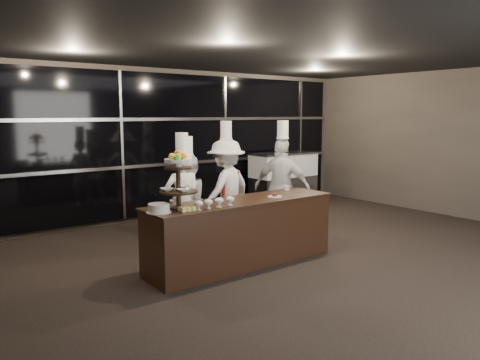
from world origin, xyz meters
TOP-DOWN VIEW (x-y plane):
  - room at (0.00, 0.00)m, footprint 10.00×10.00m
  - window_wall at (0.00, 4.94)m, footprint 8.60×0.10m
  - buffet_counter at (-0.89, 1.60)m, footprint 2.84×0.74m
  - display_stand at (-1.89, 1.60)m, footprint 0.48×0.48m
  - compotes at (-1.50, 1.38)m, footprint 0.59×0.11m
  - layer_cake at (-2.20, 1.55)m, footprint 0.30×0.30m
  - pastry_squares at (-1.87, 1.44)m, footprint 0.20×0.13m
  - small_plate at (-0.37, 1.50)m, footprint 0.20×0.20m
  - chef_cup at (0.20, 1.85)m, footprint 0.08×0.08m
  - display_case at (2.39, 4.30)m, footprint 1.56×0.68m
  - chef_a at (-1.22, 2.66)m, footprint 0.63×0.48m
  - chef_b at (-1.04, 2.81)m, footprint 0.84×0.73m
  - chef_c at (-0.27, 2.83)m, footprint 1.23×0.92m
  - chef_d at (0.60, 2.40)m, footprint 0.83×1.07m

SIDE VIEW (x-z plane):
  - buffet_counter at x=-0.89m, z-range 0.01..0.93m
  - display_case at x=2.39m, z-range 0.07..1.31m
  - chef_b at x=-1.04m, z-range -0.13..1.63m
  - chef_a at x=-1.22m, z-range -0.12..1.71m
  - chef_c at x=-0.27m, z-range -0.14..1.85m
  - chef_d at x=0.60m, z-range -0.13..1.86m
  - small_plate at x=-0.37m, z-range 0.91..0.96m
  - pastry_squares at x=-1.87m, z-range 0.92..0.97m
  - chef_cup at x=0.20m, z-range 0.92..0.99m
  - layer_cake at x=-2.20m, z-range 0.92..1.03m
  - compotes at x=-1.50m, z-range 0.94..1.06m
  - display_stand at x=-1.89m, z-range 0.97..1.71m
  - room at x=0.00m, z-range -3.50..6.50m
  - window_wall at x=0.00m, z-range 0.10..2.90m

